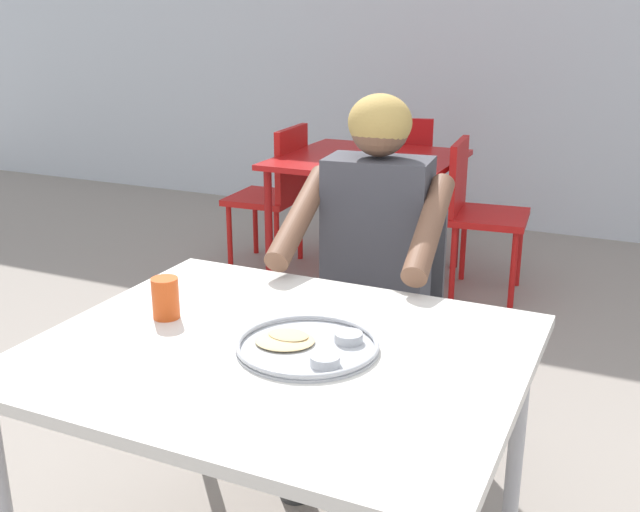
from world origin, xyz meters
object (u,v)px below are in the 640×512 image
table_foreground (279,373)px  chair_red_far (403,175)px  drinking_cup (165,297)px  diner_foreground (370,255)px  thali_tray (308,345)px  chair_foreground (385,304)px  chair_red_right (476,205)px  table_background_red (368,170)px  chair_red_left (277,187)px

table_foreground → chair_red_far: size_ratio=1.30×
table_foreground → drinking_cup: (-0.35, 0.03, 0.13)m
table_foreground → diner_foreground: size_ratio=0.91×
thali_tray → diner_foreground: (-0.12, 0.71, -0.00)m
chair_foreground → chair_red_right: chair_red_right is taller
chair_foreground → diner_foreground: bearing=-85.3°
table_background_red → chair_red_far: 0.64m
chair_foreground → table_background_red: bearing=113.5°
drinking_cup → chair_red_left: (-0.95, 2.39, -0.30)m
thali_tray → chair_red_left: 2.78m
table_foreground → table_background_red: size_ratio=1.19×
chair_foreground → chair_red_far: 2.21m
drinking_cup → diner_foreground: (0.30, 0.69, -0.05)m
table_background_red → chair_red_left: 0.60m
diner_foreground → chair_red_right: (-0.06, 1.75, -0.25)m
thali_tray → chair_red_left: size_ratio=0.40×
diner_foreground → table_background_red: diner_foreground is taller
table_background_red → chair_red_far: (-0.00, 0.62, -0.15)m
chair_red_right → chair_red_far: chair_red_far is taller
table_background_red → chair_red_left: (-0.58, -0.01, -0.15)m
drinking_cup → chair_red_left: 2.59m
chair_foreground → table_background_red: 1.63m
table_background_red → chair_red_left: chair_red_left is taller
thali_tray → drinking_cup: 0.42m
table_foreground → chair_red_left: (-1.29, 2.42, -0.17)m
thali_tray → drinking_cup: bearing=177.1°
chair_red_right → thali_tray: bearing=-86.0°
thali_tray → table_background_red: size_ratio=0.36×
table_foreground → thali_tray: (0.07, 0.01, 0.08)m
chair_foreground → chair_red_far: bearing=107.1°
drinking_cup → chair_red_left: size_ratio=0.13×
chair_red_far → drinking_cup: bearing=-83.0°
table_foreground → chair_red_left: 2.75m
thali_tray → table_background_red: (-0.78, 2.42, -0.10)m
drinking_cup → chair_red_far: bearing=97.0°
table_foreground → chair_red_far: 3.14m
chair_red_far → table_background_red: bearing=-89.9°
table_foreground → chair_red_right: (-0.10, 2.48, -0.17)m
table_foreground → diner_foreground: bearing=93.9°
diner_foreground → chair_red_far: diner_foreground is taller
thali_tray → chair_foreground: chair_foreground is taller
diner_foreground → chair_red_left: 2.12m
table_foreground → chair_red_right: 2.49m
drinking_cup → chair_red_left: bearing=111.7°
chair_red_left → chair_red_right: size_ratio=1.02×
chair_foreground → chair_red_far: size_ratio=0.94×
table_background_red → thali_tray: bearing=-72.0°
thali_tray → chair_red_far: bearing=104.5°
table_foreground → diner_foreground: diner_foreground is taller
chair_red_far → thali_tray: bearing=-75.5°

